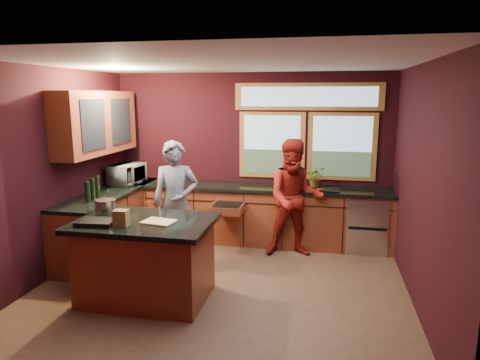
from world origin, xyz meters
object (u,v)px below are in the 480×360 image
(cutting_board, at_px, (159,222))
(stock_pot, at_px, (106,207))
(person_grey, at_px, (176,203))
(person_red, at_px, (295,198))
(island, at_px, (146,259))

(cutting_board, bearing_deg, stock_pot, 165.07)
(stock_pot, bearing_deg, cutting_board, -14.93)
(person_grey, relative_size, person_red, 1.00)
(cutting_board, bearing_deg, island, 165.96)
(island, height_order, stock_pot, stock_pot)
(person_grey, distance_m, stock_pot, 1.12)
(island, relative_size, person_grey, 0.89)
(person_grey, xyz_separation_m, stock_pot, (-0.52, -0.97, 0.17))
(person_red, bearing_deg, person_grey, -169.17)
(person_red, distance_m, cutting_board, 2.26)
(person_grey, xyz_separation_m, cutting_board, (0.23, -1.17, 0.09))
(stock_pot, bearing_deg, person_red, 36.76)
(person_grey, xyz_separation_m, person_red, (1.61, 0.61, -0.00))
(person_grey, distance_m, person_red, 1.72)
(person_grey, height_order, cutting_board, person_grey)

